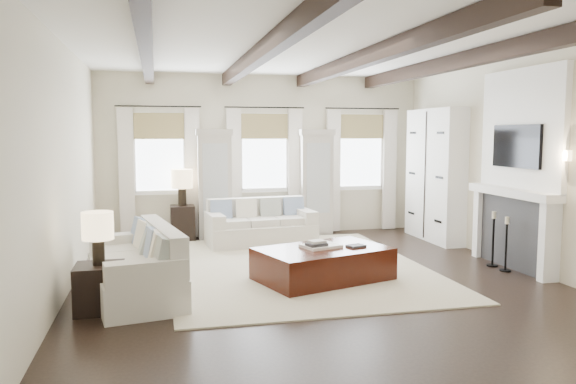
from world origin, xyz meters
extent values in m
plane|color=black|center=(0.00, 0.00, 0.00)|extent=(7.50, 7.50, 0.00)
cube|color=beige|center=(0.00, 3.75, 1.60)|extent=(6.50, 0.04, 3.20)
cube|color=beige|center=(0.00, -3.75, 1.60)|extent=(6.50, 0.04, 3.20)
cube|color=beige|center=(-3.25, 0.00, 1.60)|extent=(0.04, 7.50, 3.20)
cube|color=beige|center=(3.25, 0.00, 1.60)|extent=(0.04, 7.50, 3.20)
cube|color=white|center=(0.00, 0.00, 3.20)|extent=(6.50, 7.50, 0.04)
cube|color=black|center=(-2.20, 0.00, 3.08)|extent=(0.16, 7.40, 0.22)
cube|color=black|center=(-0.75, 0.00, 3.08)|extent=(0.16, 7.40, 0.22)
cube|color=black|center=(0.75, 0.00, 3.08)|extent=(0.16, 7.40, 0.22)
cube|color=black|center=(2.20, 0.00, 3.08)|extent=(0.16, 7.40, 0.22)
cube|color=white|center=(-2.05, 3.72, 1.65)|extent=(0.90, 0.03, 1.45)
cube|color=olive|center=(-2.05, 3.66, 2.18)|extent=(0.94, 0.04, 0.50)
cube|color=silver|center=(-2.67, 3.62, 1.27)|extent=(0.28, 0.08, 2.50)
cube|color=silver|center=(-1.43, 3.62, 1.27)|extent=(0.28, 0.08, 2.50)
cylinder|color=black|center=(-2.05, 3.61, 2.55)|extent=(1.60, 0.02, 0.02)
cube|color=white|center=(0.00, 3.72, 1.65)|extent=(0.90, 0.03, 1.45)
cube|color=olive|center=(0.00, 3.66, 2.18)|extent=(0.94, 0.04, 0.50)
cube|color=silver|center=(-0.62, 3.62, 1.27)|extent=(0.28, 0.08, 2.50)
cube|color=silver|center=(0.62, 3.62, 1.27)|extent=(0.28, 0.08, 2.50)
cylinder|color=black|center=(0.00, 3.61, 2.55)|extent=(1.60, 0.02, 0.02)
cube|color=white|center=(2.05, 3.72, 1.65)|extent=(0.90, 0.03, 1.45)
cube|color=olive|center=(2.05, 3.66, 2.18)|extent=(0.94, 0.04, 0.50)
cube|color=silver|center=(1.43, 3.62, 1.27)|extent=(0.28, 0.08, 2.50)
cube|color=silver|center=(2.67, 3.62, 1.27)|extent=(0.28, 0.08, 2.50)
cylinder|color=black|center=(2.05, 3.61, 2.55)|extent=(1.60, 0.02, 0.02)
cube|color=#BEB5A9|center=(-1.02, 3.53, 1.00)|extent=(0.64, 0.38, 2.00)
cube|color=#B2B7BA|center=(-1.02, 3.33, 1.15)|extent=(0.48, 0.02, 1.40)
cube|color=#BEB5A9|center=(-1.02, 3.53, 2.06)|extent=(0.70, 0.42, 0.12)
cube|color=#BEB5A9|center=(1.02, 3.53, 1.00)|extent=(0.64, 0.38, 2.00)
cube|color=#B2B7BA|center=(1.02, 3.33, 1.15)|extent=(0.48, 0.02, 1.40)
cube|color=#BEB5A9|center=(1.02, 3.53, 2.06)|extent=(0.70, 0.42, 0.12)
cube|color=#262628|center=(3.16, 0.00, 0.55)|extent=(0.18, 1.50, 1.10)
cube|color=black|center=(3.13, 0.00, 0.40)|extent=(0.10, 0.90, 0.70)
cube|color=white|center=(3.12, -0.82, 0.55)|extent=(0.26, 0.14, 1.10)
cube|color=white|center=(3.12, 0.82, 0.55)|extent=(0.26, 0.14, 1.10)
cube|color=white|center=(3.09, 0.00, 1.16)|extent=(0.32, 1.90, 0.12)
cube|color=white|center=(3.20, 0.00, 2.10)|extent=(0.10, 1.90, 1.80)
cube|color=black|center=(3.13, 0.00, 1.85)|extent=(0.07, 1.10, 0.64)
cylinder|color=#FFD899|center=(3.15, -1.05, 1.75)|extent=(0.10, 0.10, 0.14)
cube|color=silver|center=(3.05, 2.35, 1.25)|extent=(0.40, 1.70, 2.50)
cube|color=black|center=(2.84, 2.35, 1.25)|extent=(0.01, 0.02, 2.40)
cube|color=beige|center=(-0.07, 0.78, 0.01)|extent=(3.80, 4.84, 0.02)
cube|color=beige|center=(-0.27, 2.64, 0.19)|extent=(2.03, 1.06, 0.37)
cube|color=beige|center=(-0.30, 2.98, 0.60)|extent=(1.87, 0.38, 0.47)
cube|color=beige|center=(-1.12, 2.56, 0.49)|extent=(0.32, 0.86, 0.24)
cube|color=beige|center=(0.58, 2.72, 0.49)|extent=(0.32, 0.86, 0.24)
cube|color=beige|center=(-0.80, 2.54, 0.44)|extent=(0.57, 0.60, 0.13)
cube|color=beige|center=(-0.27, 2.59, 0.44)|extent=(0.57, 0.60, 0.13)
cube|color=beige|center=(0.27, 2.65, 0.44)|extent=(0.57, 0.60, 0.13)
cube|color=#7085AA|center=(-0.98, 2.76, 0.63)|extent=(0.41, 0.24, 0.41)
cube|color=silver|center=(-0.52, 2.80, 0.63)|extent=(0.41, 0.24, 0.41)
cube|color=beige|center=(-0.06, 2.84, 0.63)|extent=(0.41, 0.24, 0.41)
cube|color=#7085AA|center=(0.41, 2.89, 0.63)|extent=(0.41, 0.24, 0.41)
cube|color=beige|center=(-2.42, -0.26, 0.20)|extent=(1.30, 2.21, 0.39)
cube|color=beige|center=(-2.06, -0.19, 0.64)|extent=(0.58, 1.98, 0.49)
cube|color=beige|center=(-2.59, 0.64, 0.52)|extent=(0.92, 0.42, 0.26)
cube|color=beige|center=(-2.25, -1.15, 0.52)|extent=(0.92, 0.42, 0.26)
cube|color=beige|center=(-2.57, 0.30, 0.46)|extent=(0.68, 0.65, 0.14)
cube|color=beige|center=(-2.47, -0.26, 0.46)|extent=(0.68, 0.65, 0.14)
cube|color=beige|center=(-2.36, -0.83, 0.46)|extent=(0.68, 0.65, 0.14)
cube|color=#7085AA|center=(-2.37, 0.51, 0.67)|extent=(0.29, 0.45, 0.43)
cube|color=silver|center=(-2.31, 0.22, 0.67)|extent=(0.29, 0.45, 0.43)
cube|color=beige|center=(-2.26, -0.07, 0.67)|extent=(0.29, 0.45, 0.43)
cube|color=#7085AA|center=(-2.20, -0.37, 0.67)|extent=(0.29, 0.45, 0.43)
cube|color=silver|center=(-2.15, -0.66, 0.67)|extent=(0.29, 0.45, 0.43)
cube|color=beige|center=(-2.09, -0.95, 0.67)|extent=(0.29, 0.45, 0.43)
cube|color=black|center=(0.11, -0.05, 0.23)|extent=(2.00, 1.57, 0.46)
cube|color=white|center=(0.09, 0.00, 0.48)|extent=(0.59, 0.51, 0.04)
cube|color=#262628|center=(0.01, -0.07, 0.52)|extent=(0.31, 0.27, 0.04)
cube|color=beige|center=(0.02, -0.04, 0.55)|extent=(0.26, 0.23, 0.03)
cube|color=#262628|center=(0.58, -0.09, 0.47)|extent=(0.28, 0.24, 0.03)
cube|color=black|center=(-2.78, -0.75, 0.27)|extent=(0.54, 0.54, 0.54)
cylinder|color=black|center=(-2.78, -0.75, 0.69)|extent=(0.14, 0.14, 0.30)
cylinder|color=#F9D89E|center=(-2.78, -0.75, 1.00)|extent=(0.35, 0.35, 0.32)
cube|color=black|center=(-1.65, 3.38, 0.34)|extent=(0.45, 0.45, 0.67)
cylinder|color=black|center=(-1.65, 3.38, 0.84)|extent=(0.16, 0.16, 0.34)
cylinder|color=#F9D89E|center=(-1.65, 3.38, 1.18)|extent=(0.40, 0.40, 0.36)
cylinder|color=black|center=(2.90, -0.17, 0.01)|extent=(0.17, 0.17, 0.02)
cylinder|color=black|center=(2.90, -0.17, 0.36)|extent=(0.03, 0.03, 0.72)
cylinder|color=beige|center=(2.90, -0.17, 0.76)|extent=(0.06, 0.06, 0.10)
cylinder|color=black|center=(2.90, 0.16, 0.01)|extent=(0.17, 0.17, 0.02)
cylinder|color=black|center=(2.90, 0.16, 0.38)|extent=(0.03, 0.03, 0.75)
cylinder|color=beige|center=(2.90, 0.16, 0.80)|extent=(0.06, 0.06, 0.11)
camera|label=1|loc=(-2.11, -7.38, 2.04)|focal=35.00mm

